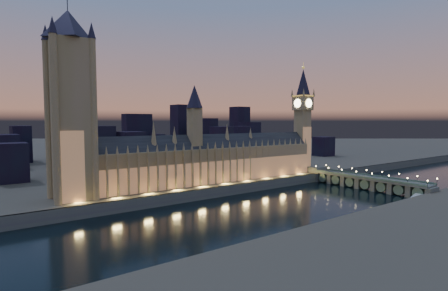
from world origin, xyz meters
TOP-DOWN VIEW (x-y plane):
  - ground_plane at (0.00, 0.00)m, footprint 2000.00×2000.00m
  - north_bank at (0.00, 520.00)m, footprint 2000.00×960.00m
  - embankment_wall at (0.00, 41.00)m, footprint 2000.00×2.50m
  - palace_of_westminster at (0.51, 61.74)m, footprint 202.00×24.40m
  - victoria_tower at (-110.00, 61.93)m, footprint 31.68×31.68m
  - elizabeth_tower at (108.00, 61.92)m, footprint 18.00×18.00m
  - westminster_bridge at (110.25, -3.46)m, footprint 16.53×113.00m
  - river_boat at (91.79, -58.00)m, footprint 46.98×21.97m
  - city_backdrop at (34.64, 247.33)m, footprint 472.24×215.63m

SIDE VIEW (x-z plane):
  - ground_plane at x=0.00m, z-range 0.00..0.00m
  - river_boat at x=91.79m, z-range -0.69..3.81m
  - north_bank at x=0.00m, z-range 0.00..8.00m
  - embankment_wall at x=0.00m, z-range 0.00..8.00m
  - westminster_bridge at x=110.25m, z-range -1.95..13.95m
  - palace_of_westminster at x=0.51m, z-range -12.63..65.37m
  - city_backdrop at x=34.64m, z-range -12.42..75.70m
  - elizabeth_tower at x=108.00m, z-range 14.19..122.06m
  - victoria_tower at x=-110.00m, z-range 7.68..138.03m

